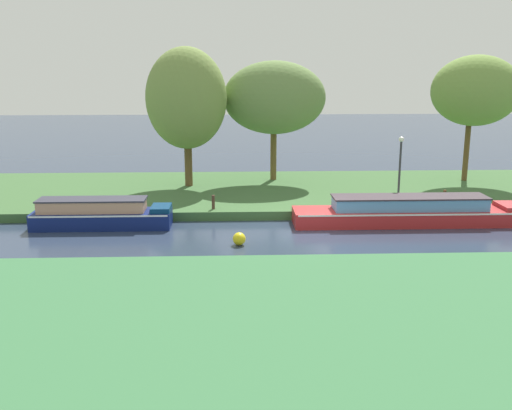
{
  "coord_description": "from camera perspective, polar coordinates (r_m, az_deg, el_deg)",
  "views": [
    {
      "loc": [
        -2.91,
        -22.62,
        6.61
      ],
      "look_at": [
        -1.96,
        1.2,
        0.9
      ],
      "focal_mm": 40.69,
      "sensor_mm": 36.0,
      "label": 1
    }
  ],
  "objects": [
    {
      "name": "mooring_post_far",
      "position": [
        27.6,
        18.03,
        0.62
      ],
      "size": [
        0.14,
        0.14,
        0.78
      ],
      "primitive_type": "cylinder",
      "color": "#52391F",
      "rests_on": "riverbank_far"
    },
    {
      "name": "lamp_post",
      "position": [
        27.37,
        13.98,
        4.11
      ],
      "size": [
        0.24,
        0.24,
        3.12
      ],
      "color": "#333338",
      "rests_on": "riverbank_far"
    },
    {
      "name": "riverbank_near",
      "position": [
        15.34,
        9.07,
        -11.42
      ],
      "size": [
        72.0,
        10.0,
        0.4
      ],
      "primitive_type": "cube",
      "color": "#366C40",
      "rests_on": "ground_plane"
    },
    {
      "name": "channel_buoy",
      "position": [
        22.01,
        -1.67,
        -3.35
      ],
      "size": [
        0.49,
        0.49,
        0.49
      ],
      "primitive_type": "sphere",
      "color": "yellow",
      "rests_on": "ground_plane"
    },
    {
      "name": "willow_tree_left",
      "position": [
        30.4,
        -6.87,
        10.33
      ],
      "size": [
        4.16,
        3.32,
        7.21
      ],
      "color": "brown",
      "rests_on": "riverbank_far"
    },
    {
      "name": "willow_tree_centre",
      "position": [
        31.64,
        1.84,
        10.47
      ],
      "size": [
        5.51,
        3.23,
        6.53
      ],
      "color": "brown",
      "rests_on": "riverbank_far"
    },
    {
      "name": "red_barge",
      "position": [
        25.71,
        14.78,
        -0.67
      ],
      "size": [
        9.75,
        1.75,
        1.23
      ],
      "color": "#AD2426",
      "rests_on": "ground_plane"
    },
    {
      "name": "ground_plane",
      "position": [
        23.75,
        4.86,
        -2.74
      ],
      "size": [
        120.0,
        120.0,
        0.0
      ],
      "primitive_type": "plane",
      "color": "#2A354B"
    },
    {
      "name": "willow_tree_right",
      "position": [
        33.47,
        20.81,
        10.44
      ],
      "size": [
        4.81,
        3.29,
        6.83
      ],
      "color": "brown",
      "rests_on": "riverbank_far"
    },
    {
      "name": "navy_narrowboat",
      "position": [
        25.21,
        -15.02,
        -0.9
      ],
      "size": [
        5.76,
        1.5,
        1.24
      ],
      "color": "navy",
      "rests_on": "ground_plane"
    },
    {
      "name": "mooring_post_near",
      "position": [
        25.92,
        -4.22,
        0.28
      ],
      "size": [
        0.14,
        0.14,
        0.63
      ],
      "primitive_type": "cylinder",
      "color": "#462E23",
      "rests_on": "riverbank_far"
    },
    {
      "name": "riverbank_far",
      "position": [
        30.45,
        3.26,
        1.29
      ],
      "size": [
        72.0,
        10.0,
        0.4
      ],
      "primitive_type": "cube",
      "color": "#3B6133",
      "rests_on": "ground_plane"
    }
  ]
}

